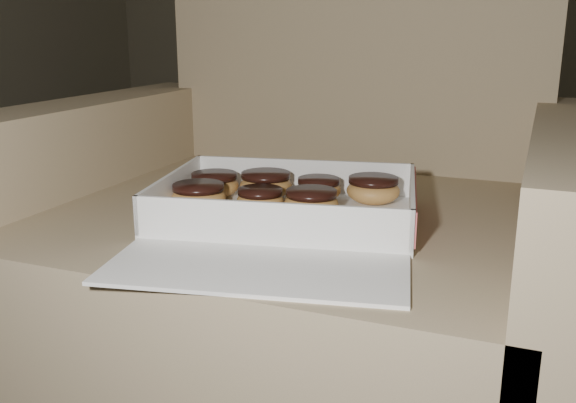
# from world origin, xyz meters

# --- Properties ---
(armchair) EXTENTS (0.98, 0.83, 1.03)m
(armchair) POSITION_xyz_m (-0.16, 0.15, 0.32)
(armchair) COLOR #877156
(armchair) RESTS_ON floor
(bakery_box) EXTENTS (0.45, 0.51, 0.06)m
(bakery_box) POSITION_xyz_m (-0.13, -0.03, 0.47)
(bakery_box) COLOR white
(bakery_box) RESTS_ON armchair
(donut_a) EXTENTS (0.08, 0.08, 0.04)m
(donut_a) POSITION_xyz_m (-0.29, 0.06, 0.49)
(donut_a) COLOR #DB984C
(donut_a) RESTS_ON bakery_box
(donut_b) EXTENTS (0.08, 0.08, 0.04)m
(donut_b) POSITION_xyz_m (-0.10, 0.01, 0.49)
(donut_b) COLOR #DB984C
(donut_b) RESTS_ON bakery_box
(donut_c) EXTENTS (0.07, 0.07, 0.04)m
(donut_c) POSITION_xyz_m (-0.12, 0.10, 0.49)
(donut_c) COLOR #DB984C
(donut_c) RESTS_ON bakery_box
(donut_d) EXTENTS (0.09, 0.09, 0.04)m
(donut_d) POSITION_xyz_m (-0.03, 0.12, 0.49)
(donut_d) COLOR #DB984C
(donut_d) RESTS_ON bakery_box
(donut_e) EXTENTS (0.07, 0.07, 0.04)m
(donut_e) POSITION_xyz_m (-0.18, 0.00, 0.49)
(donut_e) COLOR #DB984C
(donut_e) RESTS_ON bakery_box
(donut_f) EXTENTS (0.09, 0.09, 0.04)m
(donut_f) POSITION_xyz_m (-0.27, -0.03, 0.49)
(donut_f) COLOR #DB984C
(donut_f) RESTS_ON bakery_box
(donut_g) EXTENTS (0.09, 0.09, 0.04)m
(donut_g) POSITION_xyz_m (-0.21, 0.08, 0.49)
(donut_g) COLOR #DB984C
(donut_g) RESTS_ON bakery_box
(crumb_a) EXTENTS (0.01, 0.01, 0.00)m
(crumb_a) POSITION_xyz_m (-0.07, -0.08, 0.47)
(crumb_a) COLOR black
(crumb_a) RESTS_ON bakery_box
(crumb_b) EXTENTS (0.01, 0.01, 0.00)m
(crumb_b) POSITION_xyz_m (-0.15, -0.11, 0.47)
(crumb_b) COLOR black
(crumb_b) RESTS_ON bakery_box
(crumb_c) EXTENTS (0.01, 0.01, 0.00)m
(crumb_c) POSITION_xyz_m (-0.20, -0.11, 0.47)
(crumb_c) COLOR black
(crumb_c) RESTS_ON bakery_box
(crumb_d) EXTENTS (0.01, 0.01, 0.00)m
(crumb_d) POSITION_xyz_m (0.04, -0.06, 0.47)
(crumb_d) COLOR black
(crumb_d) RESTS_ON bakery_box
(crumb_e) EXTENTS (0.01, 0.01, 0.00)m
(crumb_e) POSITION_xyz_m (-0.16, -0.01, 0.47)
(crumb_e) COLOR black
(crumb_e) RESTS_ON bakery_box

